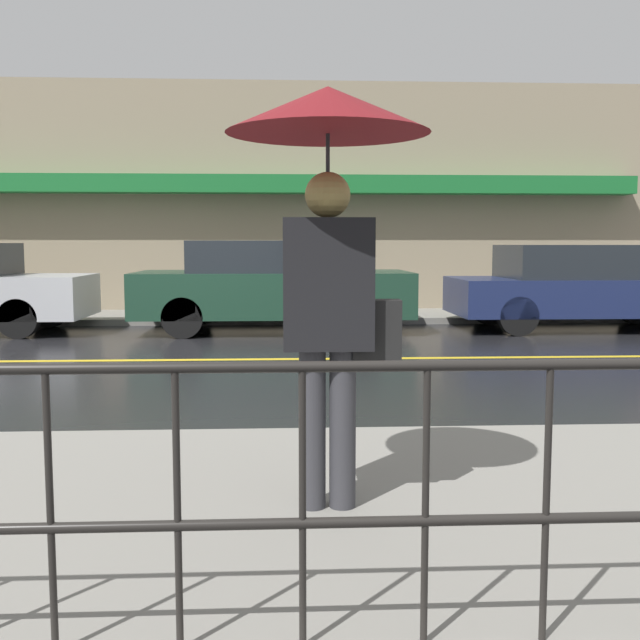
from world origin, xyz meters
TOP-DOWN VIEW (x-y plane):
  - ground_plane at (0.00, 0.00)m, footprint 80.00×80.00m
  - sidewalk_near at (0.00, -5.55)m, footprint 28.00×3.18m
  - sidewalk_far at (0.00, 4.96)m, footprint 28.00×2.01m
  - lane_marking at (0.00, 0.00)m, footprint 25.20×0.12m
  - building_storefront at (0.00, 6.09)m, footprint 28.00×0.85m
  - pedestrian at (1.57, -5.58)m, footprint 0.98×0.98m
  - car_dark_green at (1.17, 3.03)m, footprint 4.44×1.92m
  - car_navy at (6.31, 3.03)m, footprint 4.30×1.82m

SIDE VIEW (x-z plane):
  - ground_plane at x=0.00m, z-range 0.00..0.00m
  - lane_marking at x=0.00m, z-range 0.00..0.01m
  - sidewalk_near at x=0.00m, z-range 0.00..0.11m
  - sidewalk_far at x=0.00m, z-range 0.00..0.11m
  - car_navy at x=6.31m, z-range 0.01..1.43m
  - car_dark_green at x=1.17m, z-range 0.02..1.50m
  - pedestrian at x=1.57m, z-range 0.68..2.75m
  - building_storefront at x=0.00m, z-range 0.02..4.68m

